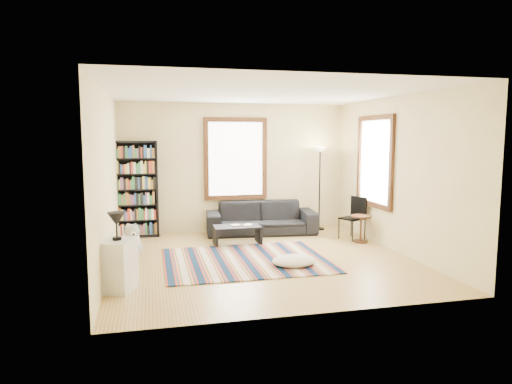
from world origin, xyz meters
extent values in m
cube|color=tan|center=(0.00, 0.00, -0.05)|extent=(5.00, 5.00, 0.10)
cube|color=white|center=(0.00, 0.00, 2.85)|extent=(5.00, 5.00, 0.10)
cube|color=beige|center=(0.00, 2.55, 1.40)|extent=(5.00, 0.10, 2.80)
cube|color=beige|center=(0.00, -2.55, 1.40)|extent=(5.00, 0.10, 2.80)
cube|color=beige|center=(-2.55, 0.00, 1.40)|extent=(0.10, 5.00, 2.80)
cube|color=beige|center=(2.55, 0.00, 1.40)|extent=(0.10, 5.00, 2.80)
cube|color=white|center=(0.00, 2.47, 1.60)|extent=(1.20, 0.06, 1.60)
cube|color=white|center=(2.47, 0.80, 1.60)|extent=(0.06, 1.20, 1.60)
cube|color=#0D2341|center=(-0.30, -0.04, 0.01)|extent=(2.72, 2.18, 0.02)
imported|color=black|center=(0.47, 2.05, 0.34)|extent=(2.42, 1.13, 0.68)
cube|color=black|center=(-2.13, 2.32, 1.00)|extent=(0.90, 0.30, 2.00)
cube|color=black|center=(-0.22, 1.19, 0.18)|extent=(0.95, 0.59, 0.36)
imported|color=beige|center=(-0.32, 1.19, 0.37)|extent=(0.22, 0.18, 0.02)
imported|color=beige|center=(-0.07, 1.24, 0.37)|extent=(0.26, 0.27, 0.02)
ellipsoid|color=white|center=(0.39, -0.53, 0.09)|extent=(0.86, 0.74, 0.18)
cylinder|color=#4B2812|center=(2.20, 0.78, 0.27)|extent=(0.41, 0.41, 0.54)
cube|color=black|center=(2.15, 1.08, 0.43)|extent=(0.55, 0.54, 0.86)
cube|color=silver|center=(-2.30, -1.10, 0.35)|extent=(0.53, 0.60, 0.70)
camera|label=1|loc=(-1.84, -7.39, 2.09)|focal=32.00mm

